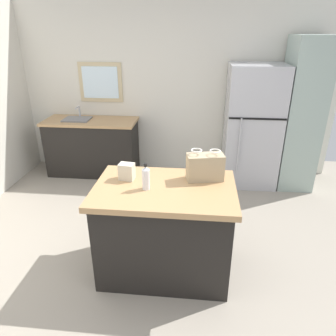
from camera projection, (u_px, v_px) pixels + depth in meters
ground at (153, 269)px, 3.10m from camera, size 6.11×6.11×0.00m
back_wall at (174, 88)px, 4.87m from camera, size 4.86×0.13×2.67m
kitchen_island at (165, 229)px, 2.94m from camera, size 1.25×0.83×0.90m
refrigerator at (252, 127)px, 4.56m from camera, size 0.77×0.73×1.74m
tall_cabinet at (301, 115)px, 4.43m from camera, size 0.49×0.66×2.11m
sink_counter at (92, 146)px, 5.02m from camera, size 1.43×0.60×1.07m
shopping_bag at (205, 167)px, 2.85m from camera, size 0.36×0.22×0.29m
small_box at (127, 172)px, 2.87m from camera, size 0.15×0.12×0.15m
bottle at (146, 178)px, 2.68m from camera, size 0.07×0.07×0.24m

